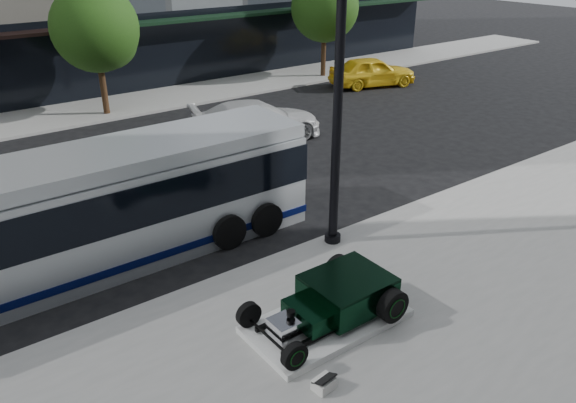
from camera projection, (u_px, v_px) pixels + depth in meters
ground at (237, 228)px, 16.07m from camera, size 120.00×120.00×0.00m
sidewalk_far at (79, 113)px, 26.20m from camera, size 70.00×4.00×0.12m
street_trees at (98, 31)px, 24.55m from camera, size 29.80×3.80×5.70m
display_plinth at (327, 321)px, 11.86m from camera, size 3.40×1.80×0.15m
hot_rod at (340, 296)px, 11.83m from camera, size 3.22×2.00×0.81m
info_plaque at (324, 383)px, 10.15m from camera, size 0.43×0.35×0.31m
lamppost at (337, 111)px, 13.57m from camera, size 0.43×0.43×7.82m
transit_bus at (78, 214)px, 13.54m from camera, size 12.12×2.88×2.92m
white_sedan at (256, 120)px, 22.80m from camera, size 5.70×3.54×1.54m
yellow_taxi at (372, 72)px, 30.76m from camera, size 5.09×3.24×1.61m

